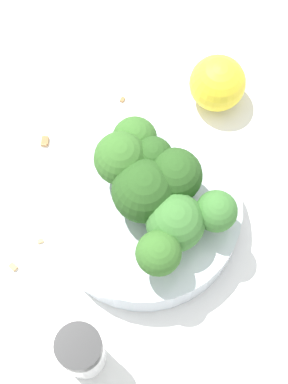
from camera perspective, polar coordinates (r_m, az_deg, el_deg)
ground_plane at (r=0.64m, az=-0.00°, el=-2.45°), size 3.00×3.00×0.00m
bowl at (r=0.62m, az=-0.00°, el=-1.82°), size 0.19×0.19×0.04m
broccoli_floret_0 at (r=0.57m, az=6.44°, el=-1.76°), size 0.04×0.04×0.05m
broccoli_floret_1 at (r=0.57m, az=0.11°, el=0.03°), size 0.06×0.06×0.06m
broccoli_floret_2 at (r=0.58m, az=0.75°, el=3.05°), size 0.04×0.04×0.06m
broccoli_floret_3 at (r=0.59m, az=-0.83°, el=4.69°), size 0.04×0.04×0.05m
broccoli_floret_4 at (r=0.56m, az=2.82°, el=-2.74°), size 0.05×0.05×0.06m
broccoli_floret_5 at (r=0.58m, az=-2.06°, el=2.93°), size 0.05×0.05×0.06m
broccoli_floret_6 at (r=0.55m, az=1.29°, el=-5.55°), size 0.04×0.04×0.06m
broccoli_floret_7 at (r=0.57m, az=2.74°, el=1.43°), size 0.05×0.05×0.06m
pepper_shaker at (r=0.57m, az=-5.53°, el=-14.00°), size 0.04×0.04×0.08m
lemon_wedge at (r=0.68m, az=6.29°, el=9.71°), size 0.06×0.06×0.06m
almond_crumb_0 at (r=0.68m, az=-8.80°, el=4.60°), size 0.01×0.01×0.01m
almond_crumb_1 at (r=0.68m, az=-8.88°, el=4.51°), size 0.01×0.01×0.01m
almond_crumb_2 at (r=0.70m, az=-1.94°, el=8.26°), size 0.00×0.01×0.01m
almond_crumb_3 at (r=0.63m, az=-11.57°, el=-6.49°), size 0.01×0.01×0.01m
almond_crumb_4 at (r=0.64m, az=-9.22°, el=-4.29°), size 0.01×0.01×0.01m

